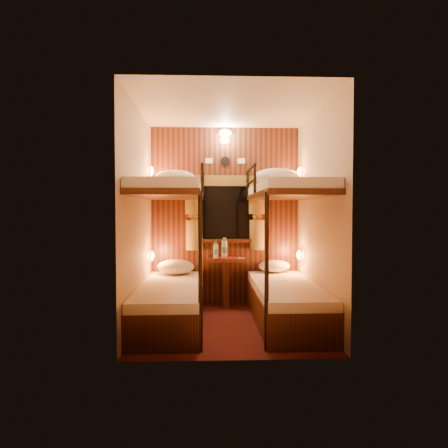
{
  "coord_description": "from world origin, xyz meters",
  "views": [
    {
      "loc": [
        -0.23,
        -4.4,
        1.28
      ],
      "look_at": [
        -0.05,
        0.15,
        1.12
      ],
      "focal_mm": 32.0,
      "sensor_mm": 36.0,
      "label": 1
    }
  ],
  "objects_px": {
    "bunk_left": "(171,275)",
    "table": "(226,276)",
    "bottle_right": "(224,249)",
    "bottle_left": "(216,251)",
    "bunk_right": "(286,274)"
  },
  "relations": [
    {
      "from": "bunk_left",
      "to": "table",
      "type": "xyz_separation_m",
      "value": [
        0.65,
        0.78,
        -0.14
      ]
    },
    {
      "from": "bunk_left",
      "to": "bunk_right",
      "type": "distance_m",
      "value": 1.3
    },
    {
      "from": "bunk_right",
      "to": "table",
      "type": "bearing_deg",
      "value": 129.67
    },
    {
      "from": "bunk_right",
      "to": "bottle_right",
      "type": "xyz_separation_m",
      "value": [
        -0.66,
        0.83,
        0.21
      ]
    },
    {
      "from": "bunk_left",
      "to": "bottle_right",
      "type": "distance_m",
      "value": 1.06
    },
    {
      "from": "bunk_left",
      "to": "table",
      "type": "height_order",
      "value": "bunk_left"
    },
    {
      "from": "bunk_left",
      "to": "bottle_right",
      "type": "relative_size",
      "value": 7.08
    },
    {
      "from": "bunk_right",
      "to": "bottle_left",
      "type": "relative_size",
      "value": 8.69
    },
    {
      "from": "bottle_left",
      "to": "bottle_right",
      "type": "distance_m",
      "value": 0.14
    },
    {
      "from": "bottle_left",
      "to": "bottle_right",
      "type": "xyz_separation_m",
      "value": [
        0.12,
        0.08,
        0.02
      ]
    },
    {
      "from": "table",
      "to": "bottle_left",
      "type": "distance_m",
      "value": 0.36
    },
    {
      "from": "bunk_left",
      "to": "table",
      "type": "relative_size",
      "value": 2.9
    },
    {
      "from": "bunk_left",
      "to": "bottle_left",
      "type": "relative_size",
      "value": 8.69
    },
    {
      "from": "bunk_right",
      "to": "bottle_left",
      "type": "distance_m",
      "value": 1.09
    },
    {
      "from": "bunk_left",
      "to": "bunk_right",
      "type": "relative_size",
      "value": 1.0
    }
  ]
}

